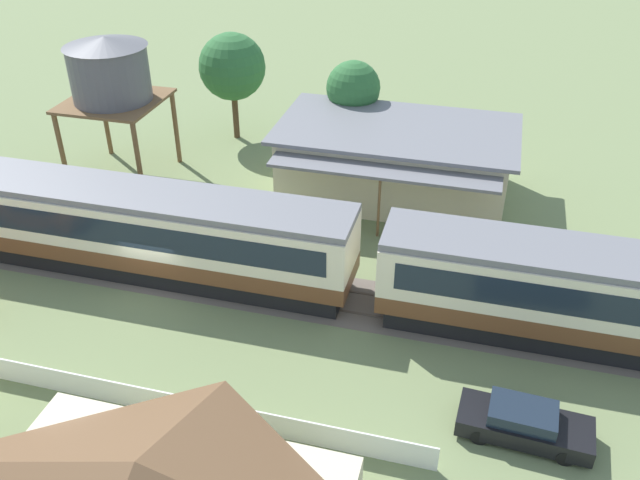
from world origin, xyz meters
name	(u,v)px	position (x,y,z in m)	size (l,w,h in m)	color
ground_plane	(158,287)	(0.00, 0.00, 0.00)	(600.00, 600.00, 0.00)	#707F51
passenger_train	(160,230)	(-0.15, 1.20, 2.29)	(57.16, 3.23, 4.13)	brown
railway_track	(174,273)	(0.21, 1.20, 0.01)	(98.40, 3.60, 0.04)	#665B51
station_building	(395,160)	(8.70, 11.62, 1.97)	(12.79, 8.69, 3.89)	beige
water_tower	(109,72)	(-6.88, 9.82, 6.14)	(5.16, 5.16, 8.05)	brown
parked_car_black	(524,423)	(15.91, -4.59, 0.62)	(4.56, 1.99, 1.30)	black
yard_tree_0	(232,67)	(-2.48, 16.48, 4.69)	(4.14, 4.14, 6.78)	#4C3823
yard_tree_1	(353,89)	(5.45, 15.33, 4.44)	(3.16, 3.16, 6.06)	#4C3823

